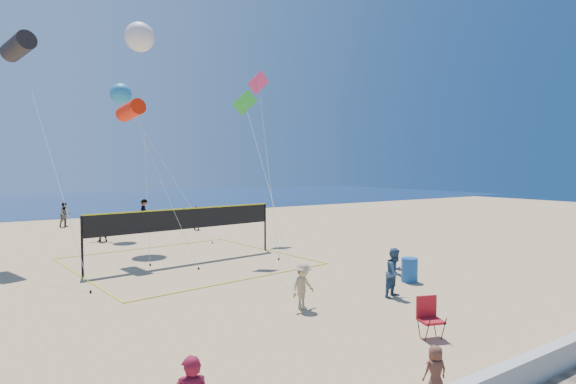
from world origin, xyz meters
TOP-DOWN VIEW (x-y plane):
  - ground at (0.00, 0.00)m, footprint 120.00×120.00m
  - ocean at (0.00, 62.00)m, footprint 140.00×50.00m
  - toddler at (0.05, -3.03)m, footprint 0.50×0.40m
  - bystander_a at (5.56, 3.13)m, footprint 0.97×0.83m
  - bystander_b at (2.01, 3.78)m, footprint 1.08×0.78m
  - far_person_1 at (-0.76, 21.75)m, footprint 1.61×1.25m
  - far_person_2 at (6.24, 23.77)m, footprint 0.75×0.75m
  - far_person_3 at (-1.80, 30.89)m, footprint 1.13×1.01m
  - far_person_4 at (4.50, 31.46)m, footprint 1.27×1.41m
  - camp_chair at (3.46, -0.09)m, footprint 0.74×0.86m
  - trash_barrel at (7.64, 4.32)m, footprint 0.82×0.82m
  - volleyball_net at (1.50, 13.00)m, footprint 11.00×10.87m
  - kite_1 at (-5.13, 18.45)m, footprint 2.53×10.21m
  - kite_2 at (-0.49, 15.31)m, footprint 2.42×5.33m
  - kite_4 at (4.29, 11.78)m, footprint 2.35×7.46m
  - kite_5 at (8.07, 17.33)m, footprint 3.64×7.10m
  - kite_6 at (1.27, 20.00)m, footprint 2.74×8.18m
  - kite_7 at (1.05, 24.07)m, footprint 4.53×7.60m

SIDE VIEW (x-z plane):
  - ground at x=0.00m, z-range 0.00..0.00m
  - ocean at x=0.00m, z-range 0.00..0.03m
  - trash_barrel at x=7.64m, z-range 0.00..0.97m
  - camp_chair at x=3.46m, z-range 0.01..1.24m
  - bystander_b at x=2.01m, z-range 0.00..1.50m
  - far_person_1 at x=-0.76m, z-range 0.00..1.70m
  - bystander_a at x=5.56m, z-range 0.00..1.75m
  - far_person_2 at x=6.24m, z-range 0.00..1.75m
  - far_person_4 at x=4.50m, z-range 0.00..1.90m
  - far_person_3 at x=-1.80m, z-range 0.00..1.90m
  - toddler at x=0.05m, z-range 0.60..1.50m
  - volleyball_net at x=1.50m, z-range 0.51..3.15m
  - kite_4 at x=4.29m, z-range 2.96..11.54m
  - kite_2 at x=-0.49m, z-range 3.47..11.48m
  - kite_5 at x=8.07m, z-range 4.02..14.99m
  - kite_7 at x=1.05m, z-range 4.47..14.83m
  - kite_1 at x=-5.13m, z-range 5.01..16.33m
  - kite_6 at x=1.27m, z-range 5.82..19.21m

